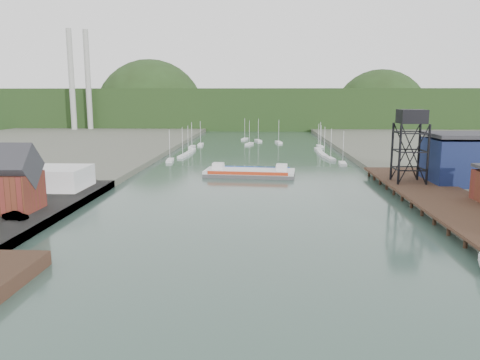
{
  "coord_description": "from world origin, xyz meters",
  "views": [
    {
      "loc": [
        2.47,
        -46.12,
        20.84
      ],
      "look_at": [
        -2.0,
        48.34,
        4.0
      ],
      "focal_mm": 35.0,
      "sensor_mm": 36.0,
      "label": 1
    }
  ],
  "objects": [
    {
      "name": "blue_shed",
      "position": [
        50.0,
        60.0,
        7.06
      ],
      "size": [
        20.5,
        14.5,
        11.3
      ],
      "color": "#0D113A",
      "rests_on": "east_land"
    },
    {
      "name": "distant_hills",
      "position": [
        -3.98,
        301.35,
        10.38
      ],
      "size": [
        500.0,
        120.0,
        80.0
      ],
      "color": "#213216",
      "rests_on": "ground"
    },
    {
      "name": "harbor_building",
      "position": [
        -42.0,
        30.0,
        6.09
      ],
      "size": [
        12.2,
        8.2,
        8.9
      ],
      "color": "#562B18",
      "rests_on": "west_quay"
    },
    {
      "name": "smokestacks",
      "position": [
        -106.0,
        232.5,
        30.0
      ],
      "size": [
        11.2,
        8.2,
        60.0
      ],
      "color": "#A8A9A3",
      "rests_on": "ground"
    },
    {
      "name": "ground",
      "position": [
        0.0,
        0.0,
        0.0
      ],
      "size": [
        600.0,
        600.0,
        0.0
      ],
      "primitive_type": "plane",
      "color": "#2E473D",
      "rests_on": "ground"
    },
    {
      "name": "white_shed",
      "position": [
        -44.0,
        50.0,
        3.85
      ],
      "size": [
        18.0,
        12.0,
        4.5
      ],
      "primitive_type": "cube",
      "color": "silver",
      "rests_on": "west_quay"
    },
    {
      "name": "east_pier",
      "position": [
        37.0,
        45.0,
        1.9
      ],
      "size": [
        14.0,
        70.0,
        2.45
      ],
      "color": "black",
      "rests_on": "ground"
    },
    {
      "name": "chain_ferry",
      "position": [
        -0.79,
        76.79,
        0.98
      ],
      "size": [
        24.49,
        11.7,
        3.41
      ],
      "rotation": [
        0.0,
        0.0,
        -0.1
      ],
      "color": "#48494B",
      "rests_on": "ground"
    },
    {
      "name": "car_west_b",
      "position": [
        -36.53,
        24.0,
        2.25
      ],
      "size": [
        4.16,
        2.06,
        1.31
      ],
      "primitive_type": "imported",
      "rotation": [
        0.0,
        0.0,
        1.4
      ],
      "color": "#999999",
      "rests_on": "west_quay"
    },
    {
      "name": "marina_sailboats",
      "position": [
        0.08,
        138.46,
        0.35
      ],
      "size": [
        57.71,
        92.65,
        0.9
      ],
      "color": "silver",
      "rests_on": "ground"
    },
    {
      "name": "lift_tower",
      "position": [
        35.0,
        58.0,
        15.65
      ],
      "size": [
        6.5,
        6.5,
        16.0
      ],
      "color": "black",
      "rests_on": "east_pier"
    }
  ]
}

